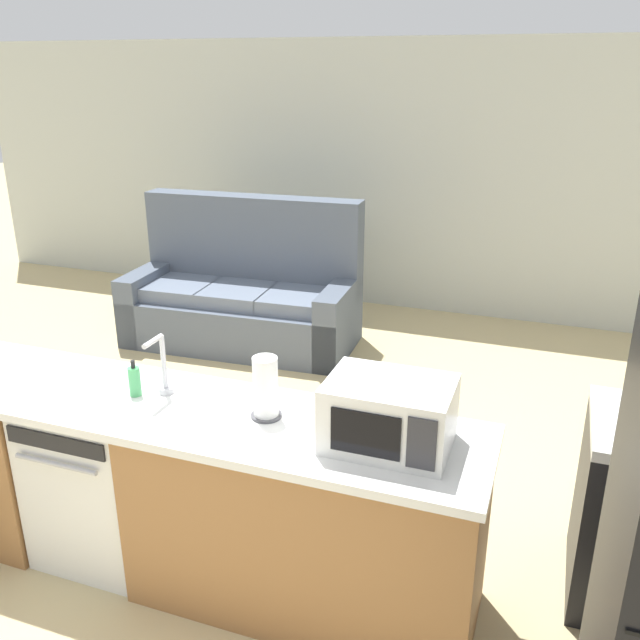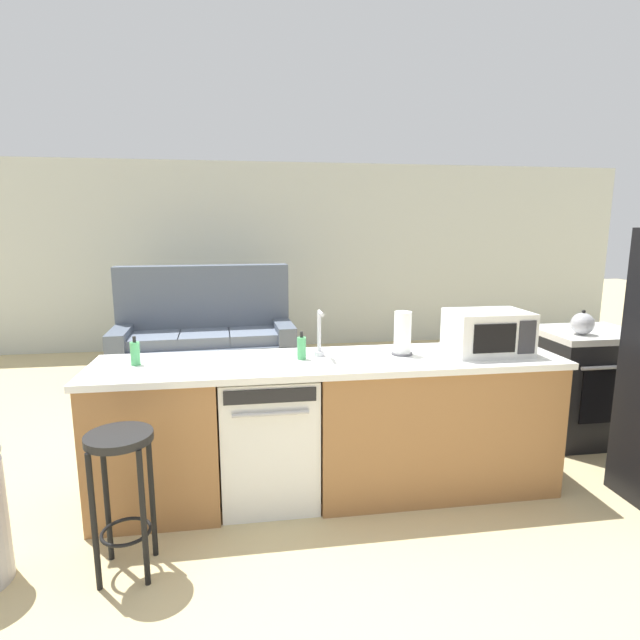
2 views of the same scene
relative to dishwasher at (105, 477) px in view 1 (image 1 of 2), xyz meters
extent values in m
plane|color=tan|center=(0.25, 0.00, -0.42)|extent=(24.00, 24.00, 0.00)
cube|color=beige|center=(0.55, 4.20, 0.88)|extent=(10.00, 0.06, 2.60)
cube|color=#9E6B3D|center=(1.08, 0.00, 0.01)|extent=(1.55, 0.62, 0.86)
cube|color=white|center=(0.40, 0.00, 0.46)|extent=(2.94, 0.66, 0.04)
cube|color=#3F2A18|center=(0.40, 0.00, -0.38)|extent=(2.86, 0.56, 0.08)
cube|color=white|center=(0.00, 0.00, 0.00)|extent=(0.58, 0.58, 0.84)
cube|color=black|center=(0.00, -0.30, 0.36)|extent=(0.52, 0.01, 0.08)
cylinder|color=#B2B2B7|center=(0.00, -0.31, 0.26)|extent=(0.44, 0.02, 0.02)
cube|color=white|center=(1.44, 0.00, 0.62)|extent=(0.50, 0.36, 0.28)
cube|color=black|center=(1.39, -0.18, 0.62)|extent=(0.27, 0.01, 0.18)
cube|color=#2D2D33|center=(1.61, -0.18, 0.62)|extent=(0.11, 0.01, 0.21)
cylinder|color=silver|center=(0.34, 0.10, 0.49)|extent=(0.07, 0.07, 0.03)
cylinder|color=silver|center=(0.34, 0.10, 0.64)|extent=(0.02, 0.02, 0.26)
cylinder|color=silver|center=(0.34, 0.03, 0.77)|extent=(0.02, 0.14, 0.02)
cylinder|color=#4C4C51|center=(0.88, 0.05, 0.49)|extent=(0.14, 0.14, 0.01)
cylinder|color=white|center=(0.88, 0.05, 0.63)|extent=(0.11, 0.11, 0.27)
cylinder|color=#4CB266|center=(0.22, 0.03, 0.55)|extent=(0.06, 0.06, 0.14)
cylinder|color=black|center=(0.22, 0.03, 0.64)|extent=(0.02, 0.02, 0.04)
cube|color=#515B6B|center=(-0.59, 2.72, -0.21)|extent=(2.04, 1.00, 0.42)
cube|color=#515B6B|center=(-0.61, 3.05, 0.21)|extent=(2.01, 0.34, 1.27)
cube|color=#515B6B|center=(-1.49, 2.68, -0.11)|extent=(0.25, 0.91, 0.62)
cube|color=#515B6B|center=(0.31, 2.77, -0.11)|extent=(0.25, 0.91, 0.62)
cube|color=slate|center=(-1.14, 2.65, 0.06)|extent=(0.59, 0.66, 0.12)
cube|color=slate|center=(-0.59, 2.67, 0.06)|extent=(0.59, 0.66, 0.12)
cube|color=slate|center=(-0.04, 2.70, 0.06)|extent=(0.59, 0.66, 0.12)
camera|label=1|loc=(1.99, -2.35, 1.92)|focal=38.00mm
camera|label=2|loc=(-0.13, -2.98, 1.30)|focal=28.00mm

